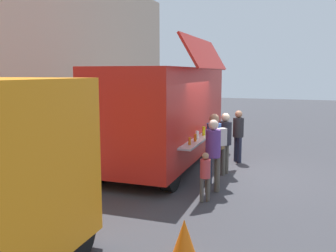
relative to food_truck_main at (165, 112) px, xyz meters
name	(u,v)px	position (x,y,z in m)	size (l,w,h in m)	color
ground_plane	(230,173)	(-0.29, -2.02, -1.58)	(60.00, 60.00, 0.00)	#38383D
food_truck_main	(165,112)	(0.00, 0.00, 0.00)	(6.13, 2.85, 3.68)	red
traffic_cone_orange	(184,237)	(-5.10, -2.23, -1.31)	(0.36, 0.36, 0.55)	orange
trash_bin	(151,125)	(4.37, 2.32, -1.07)	(0.60, 0.60, 1.02)	#2D6335
customer_front_ordering	(225,138)	(-0.52, -1.91, -0.58)	(0.55, 0.34, 1.69)	#4E483F
customer_mid_with_backpack	(215,141)	(-1.40, -1.83, -0.51)	(0.54, 0.54, 1.76)	#1F2236
customer_rear_waiting	(213,149)	(-2.08, -1.95, -0.57)	(0.35, 0.35, 1.70)	#4D483F
customer_extra_browsing	(238,131)	(1.02, -2.01, -0.62)	(0.33, 0.33, 1.61)	#1F2336
child_near_queue	(205,173)	(-2.77, -1.95, -0.94)	(0.22, 0.22, 1.08)	#4C4741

